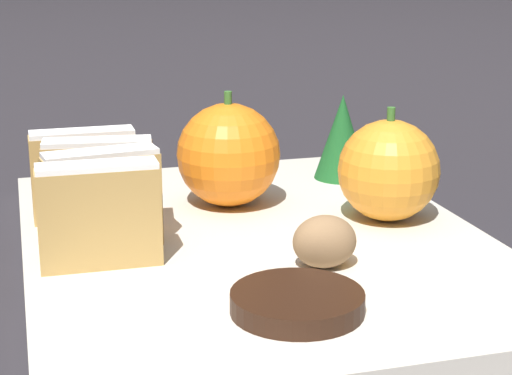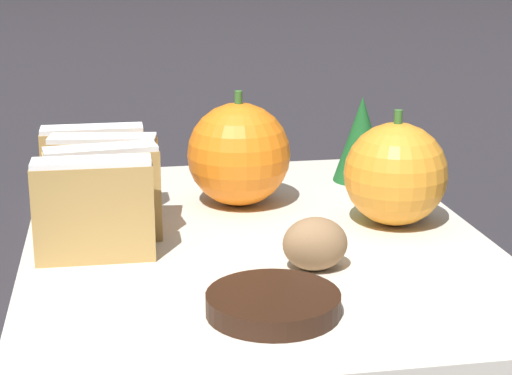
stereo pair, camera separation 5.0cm
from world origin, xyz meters
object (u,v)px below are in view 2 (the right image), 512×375
at_px(orange_near, 396,174).
at_px(walnut, 315,244).
at_px(orange_far, 240,154).
at_px(chocolate_cookie, 273,303).

bearing_deg(orange_near, walnut, -134.94).
height_order(orange_far, chocolate_cookie, orange_far).
height_order(walnut, chocolate_cookie, walnut).
relative_size(orange_near, orange_far, 0.94).
xyz_separation_m(orange_far, walnut, (0.02, -0.12, -0.02)).
distance_m(orange_far, walnut, 0.13).
bearing_deg(chocolate_cookie, orange_far, 86.16).
relative_size(orange_near, chocolate_cookie, 1.12).
bearing_deg(walnut, orange_near, 45.06).
relative_size(walnut, chocolate_cookie, 0.55).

